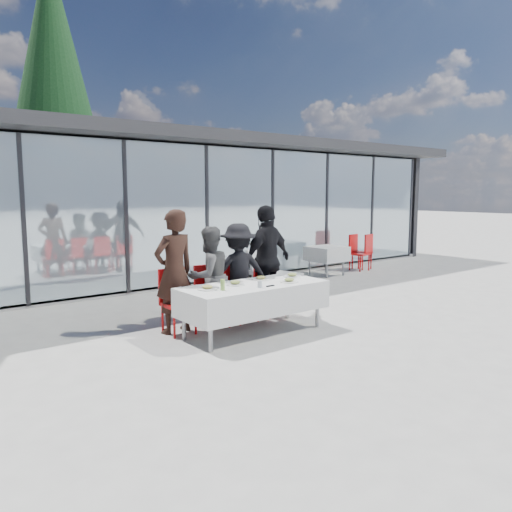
{
  "coord_description": "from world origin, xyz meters",
  "views": [
    {
      "loc": [
        -5.1,
        -5.59,
        2.12
      ],
      "look_at": [
        0.24,
        1.2,
        1.01
      ],
      "focal_mm": 35.0,
      "sensor_mm": 36.0,
      "label": 1
    }
  ],
  "objects_px": {
    "conifer_tree": "(54,81)",
    "diner_chair_c": "(239,288)",
    "diner_b": "(209,277)",
    "diner_chair_b": "(210,293)",
    "plate_d": "(292,276)",
    "spare_chair_b": "(365,250)",
    "diner_c": "(238,272)",
    "juice_bottle": "(223,285)",
    "plate_extra": "(289,281)",
    "diner_d": "(267,260)",
    "diner_chair_d": "(268,284)",
    "spare_table_right": "(327,254)",
    "spare_chair_a": "(357,250)",
    "diner_a": "(174,272)",
    "plate_a": "(207,288)",
    "dining_table": "(254,298)",
    "lounger": "(269,270)",
    "diner_chair_a": "(176,298)",
    "plate_b": "(235,283)",
    "folded_eyeglasses": "(270,286)",
    "plate_c": "(261,278)"
  },
  "relations": [
    {
      "from": "lounger",
      "to": "plate_a",
      "type": "bearing_deg",
      "value": -139.65
    },
    {
      "from": "plate_b",
      "to": "spare_table_right",
      "type": "bearing_deg",
      "value": 30.17
    },
    {
      "from": "diner_chair_d",
      "to": "spare_chair_b",
      "type": "bearing_deg",
      "value": 23.26
    },
    {
      "from": "diner_chair_c",
      "to": "lounger",
      "type": "relative_size",
      "value": 0.69
    },
    {
      "from": "diner_d",
      "to": "conifer_tree",
      "type": "height_order",
      "value": "conifer_tree"
    },
    {
      "from": "diner_a",
      "to": "diner_c",
      "type": "height_order",
      "value": "diner_a"
    },
    {
      "from": "dining_table",
      "to": "juice_bottle",
      "type": "bearing_deg",
      "value": -170.75
    },
    {
      "from": "plate_b",
      "to": "plate_extra",
      "type": "xyz_separation_m",
      "value": [
        0.78,
        -0.33,
        0.0
      ]
    },
    {
      "from": "lounger",
      "to": "conifer_tree",
      "type": "relative_size",
      "value": 0.14
    },
    {
      "from": "plate_a",
      "to": "conifer_tree",
      "type": "height_order",
      "value": "conifer_tree"
    },
    {
      "from": "diner_a",
      "to": "spare_chair_b",
      "type": "distance_m",
      "value": 7.53
    },
    {
      "from": "diner_chair_c",
      "to": "diner_chair_a",
      "type": "bearing_deg",
      "value": 180.0
    },
    {
      "from": "diner_chair_b",
      "to": "plate_extra",
      "type": "distance_m",
      "value": 1.28
    },
    {
      "from": "plate_a",
      "to": "plate_c",
      "type": "relative_size",
      "value": 1.0
    },
    {
      "from": "diner_chair_a",
      "to": "spare_table_right",
      "type": "relative_size",
      "value": 1.13
    },
    {
      "from": "diner_a",
      "to": "plate_d",
      "type": "relative_size",
      "value": 6.69
    },
    {
      "from": "plate_d",
      "to": "spare_chair_b",
      "type": "relative_size",
      "value": 0.29
    },
    {
      "from": "diner_chair_d",
      "to": "plate_a",
      "type": "xyz_separation_m",
      "value": [
        -1.67,
        -0.68,
        0.24
      ]
    },
    {
      "from": "plate_c",
      "to": "diner_chair_c",
      "type": "bearing_deg",
      "value": 93.66
    },
    {
      "from": "spare_chair_b",
      "to": "diner_a",
      "type": "bearing_deg",
      "value": -162.34
    },
    {
      "from": "plate_d",
      "to": "diner_d",
      "type": "bearing_deg",
      "value": 88.2
    },
    {
      "from": "diner_chair_a",
      "to": "spare_table_right",
      "type": "bearing_deg",
      "value": 21.84
    },
    {
      "from": "diner_b",
      "to": "spare_table_right",
      "type": "xyz_separation_m",
      "value": [
        4.98,
        2.22,
        -0.24
      ]
    },
    {
      "from": "dining_table",
      "to": "diner_chair_c",
      "type": "bearing_deg",
      "value": 69.34
    },
    {
      "from": "diner_chair_d",
      "to": "plate_a",
      "type": "distance_m",
      "value": 1.82
    },
    {
      "from": "diner_a",
      "to": "folded_eyeglasses",
      "type": "xyz_separation_m",
      "value": [
        0.99,
        -1.06,
        -0.18
      ]
    },
    {
      "from": "plate_a",
      "to": "lounger",
      "type": "height_order",
      "value": "plate_a"
    },
    {
      "from": "diner_chair_d",
      "to": "spare_table_right",
      "type": "xyz_separation_m",
      "value": [
        3.79,
        2.24,
        0.02
      ]
    },
    {
      "from": "plate_a",
      "to": "diner_a",
      "type": "bearing_deg",
      "value": 100.86
    },
    {
      "from": "plate_d",
      "to": "conifer_tree",
      "type": "distance_m",
      "value": 13.72
    },
    {
      "from": "diner_d",
      "to": "juice_bottle",
      "type": "xyz_separation_m",
      "value": [
        -1.53,
        -0.88,
        -0.12
      ]
    },
    {
      "from": "plate_d",
      "to": "spare_chair_a",
      "type": "bearing_deg",
      "value": 30.43
    },
    {
      "from": "diner_chair_b",
      "to": "juice_bottle",
      "type": "bearing_deg",
      "value": -111.69
    },
    {
      "from": "plate_extra",
      "to": "spare_chair_a",
      "type": "bearing_deg",
      "value": 31.31
    },
    {
      "from": "diner_b",
      "to": "diner_chair_d",
      "type": "relative_size",
      "value": 1.63
    },
    {
      "from": "diner_b",
      "to": "diner_c",
      "type": "relative_size",
      "value": 0.98
    },
    {
      "from": "diner_c",
      "to": "conifer_tree",
      "type": "xyz_separation_m",
      "value": [
        0.81,
        12.03,
        5.18
      ]
    },
    {
      "from": "diner_a",
      "to": "plate_a",
      "type": "height_order",
      "value": "diner_a"
    },
    {
      "from": "plate_b",
      "to": "dining_table",
      "type": "bearing_deg",
      "value": -25.36
    },
    {
      "from": "plate_b",
      "to": "plate_d",
      "type": "distance_m",
      "value": 1.13
    },
    {
      "from": "diner_a",
      "to": "diner_chair_d",
      "type": "bearing_deg",
      "value": 172.55
    },
    {
      "from": "diner_b",
      "to": "juice_bottle",
      "type": "height_order",
      "value": "diner_b"
    },
    {
      "from": "diner_chair_c",
      "to": "spare_chair_a",
      "type": "xyz_separation_m",
      "value": [
        5.69,
        2.35,
        0.0
      ]
    },
    {
      "from": "conifer_tree",
      "to": "diner_chair_c",
      "type": "bearing_deg",
      "value": -93.85
    },
    {
      "from": "diner_b",
      "to": "conifer_tree",
      "type": "bearing_deg",
      "value": -102.46
    },
    {
      "from": "diner_chair_a",
      "to": "plate_extra",
      "type": "bearing_deg",
      "value": -33.98
    },
    {
      "from": "diner_b",
      "to": "diner_chair_b",
      "type": "xyz_separation_m",
      "value": [
        0.0,
        -0.02,
        -0.25
      ]
    },
    {
      "from": "diner_c",
      "to": "plate_b",
      "type": "bearing_deg",
      "value": 69.9
    },
    {
      "from": "lounger",
      "to": "plate_extra",
      "type": "bearing_deg",
      "value": -125.82
    },
    {
      "from": "conifer_tree",
      "to": "spare_table_right",
      "type": "bearing_deg",
      "value": -69.89
    }
  ]
}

